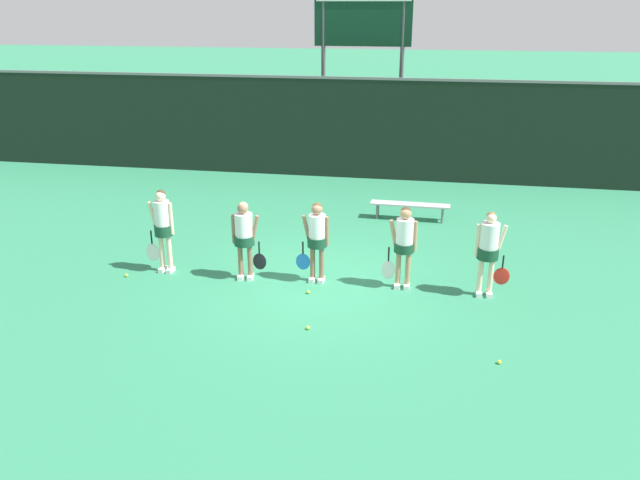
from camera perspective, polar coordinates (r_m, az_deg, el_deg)
The scene contains 14 objects.
ground_plane at distance 12.66m, azimuth -0.05°, elevation -3.95°, with size 140.00×140.00×0.00m, color #2D7F56.
fence_windscreen at distance 20.02m, azimuth 4.23°, elevation 10.12°, with size 60.00×0.08×3.20m.
scoreboard at distance 21.66m, azimuth 3.93°, elevation 18.33°, with size 3.22×0.15×5.73m.
bench_courtside at distance 16.41m, azimuth 8.23°, elevation 3.13°, with size 2.06×0.41×0.43m.
player_0 at distance 13.22m, azimuth -14.19°, elevation 1.42°, with size 0.66×0.37×1.78m.
player_1 at distance 12.59m, azimuth -6.93°, elevation 0.57°, with size 0.69×0.41×1.64m.
player_2 at distance 12.36m, azimuth -0.30°, elevation 0.42°, with size 0.67×0.39×1.67m.
player_3 at distance 12.19m, azimuth 7.69°, elevation -0.04°, with size 0.67×0.39×1.68m.
player_4 at distance 12.17m, azimuth 15.17°, elevation -0.62°, with size 0.70×0.41×1.69m.
tennis_ball_0 at distance 13.53m, azimuth -17.27°, elevation -3.10°, with size 0.07×0.07×0.07m, color #CCE033.
tennis_ball_1 at distance 10.92m, azimuth -1.10°, elevation -8.02°, with size 0.07×0.07×0.07m, color #CCE033.
tennis_ball_2 at distance 10.35m, azimuth 16.07°, elevation -10.68°, with size 0.07×0.07×0.07m, color #CCE033.
tennis_ball_3 at distance 12.19m, azimuth -1.08°, elevation -4.77°, with size 0.07×0.07×0.07m, color #CCE033.
tennis_ball_4 at distance 15.12m, azimuth -14.32°, elevation -0.25°, with size 0.07×0.07×0.07m, color #CCE033.
Camera 1 is at (2.05, -11.31, 5.29)m, focal length 35.00 mm.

